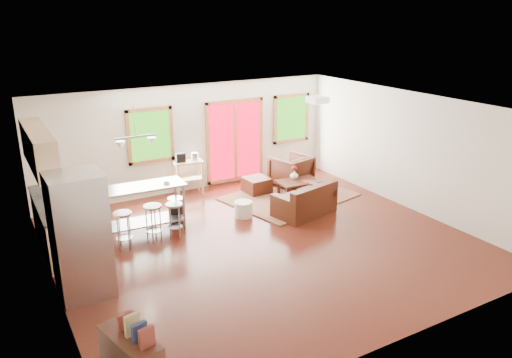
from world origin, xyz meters
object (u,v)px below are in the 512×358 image
armchair (291,169)px  kitchen_cart (187,166)px  island (144,201)px  loveseat (305,202)px  refrigerator (81,235)px  ottoman (257,185)px  coffee_table (299,183)px  rug (289,197)px

armchair → kitchen_cart: bearing=-30.4°
island → loveseat: bearing=-12.9°
refrigerator → kitchen_cart: refrigerator is taller
ottoman → island: island is taller
coffee_table → ottoman: 1.04m
rug → coffee_table: size_ratio=2.71×
loveseat → armchair: bearing=53.7°
armchair → kitchen_cart: (-2.48, 0.76, 0.28)m
coffee_table → armchair: size_ratio=1.17×
armchair → coffee_table: bearing=57.0°
refrigerator → armchair: bearing=23.5°
island → kitchen_cart: (1.61, 1.71, 0.02)m
armchair → island: size_ratio=0.54×
rug → kitchen_cart: (-2.01, 1.41, 0.71)m
refrigerator → ottoman: bearing=28.1°
island → armchair: bearing=13.0°
loveseat → ottoman: 1.74m
island → kitchen_cart: bearing=46.7°
kitchen_cart → coffee_table: bearing=-33.3°
rug → refrigerator: refrigerator is taller
rug → island: 3.70m
refrigerator → loveseat: bearing=9.0°
ottoman → island: (-3.10, -0.96, 0.51)m
island → kitchen_cart: size_ratio=1.55×
coffee_table → island: bearing=-176.3°
ottoman → loveseat: bearing=-82.4°
loveseat → refrigerator: refrigerator is taller
loveseat → rug: bearing=62.4°
armchair → rug: bearing=40.7°
coffee_table → kitchen_cart: bearing=146.7°
loveseat → refrigerator: (-4.83, -0.90, 0.71)m
coffee_table → refrigerator: 5.71m
loveseat → kitchen_cart: bearing=112.5°
refrigerator → kitchen_cart: bearing=45.8°
loveseat → kitchen_cart: 3.05m
loveseat → island: island is taller
rug → coffee_table: (0.22, -0.05, 0.33)m
loveseat → coffee_table: bearing=50.9°
refrigerator → island: bearing=46.4°
loveseat → coffee_table: loveseat is taller
refrigerator → kitchen_cart: (3.11, 3.38, -0.27)m
ottoman → kitchen_cart: kitchen_cart is taller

